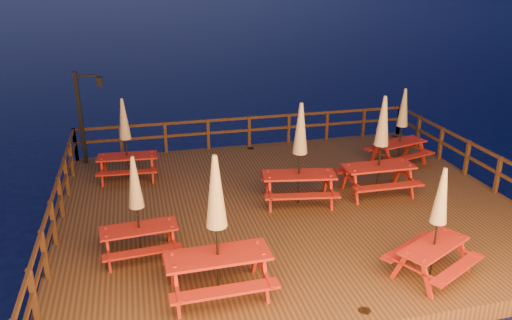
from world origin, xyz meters
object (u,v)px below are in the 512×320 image
at_px(lamp_post, 85,109).
at_px(picnic_table_2, 402,125).
at_px(picnic_table_1, 300,152).
at_px(picnic_table_0, 438,222).

bearing_deg(lamp_post, picnic_table_2, -14.45).
height_order(picnic_table_1, picnic_table_2, picnic_table_1).
distance_m(lamp_post, picnic_table_2, 10.04).
xyz_separation_m(lamp_post, picnic_table_1, (5.64, -4.48, -0.35)).
bearing_deg(picnic_table_2, picnic_table_1, -168.73).
distance_m(lamp_post, picnic_table_1, 7.22).
height_order(lamp_post, picnic_table_0, lamp_post).
xyz_separation_m(picnic_table_0, picnic_table_2, (2.49, 5.90, 0.05)).
height_order(lamp_post, picnic_table_2, lamp_post).
bearing_deg(picnic_table_0, picnic_table_1, 85.19).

